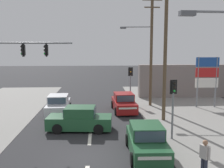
# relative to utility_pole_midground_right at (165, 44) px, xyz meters

# --- Properties ---
(ground_plane) EXTENTS (140.00, 140.00, 0.00)m
(ground_plane) POSITION_rel_utility_pole_midground_right_xyz_m (-5.43, -6.68, -5.68)
(ground_plane) COLOR #28282B
(lane_dash_mid) EXTENTS (0.20, 2.40, 0.01)m
(lane_dash_mid) POSITION_rel_utility_pole_midground_right_xyz_m (-5.43, -3.68, -5.67)
(lane_dash_mid) COLOR silver
(lane_dash_mid) RESTS_ON ground
(lane_dash_far) EXTENTS (0.20, 2.40, 0.01)m
(lane_dash_far) POSITION_rel_utility_pole_midground_right_xyz_m (-5.43, 1.32, -5.67)
(lane_dash_far) COLOR silver
(lane_dash_far) RESTS_ON ground
(utility_pole_midground_right) EXTENTS (1.80, 0.26, 10.86)m
(utility_pole_midground_right) POSITION_rel_utility_pole_midground_right_xyz_m (0.00, 0.00, 0.00)
(utility_pole_midground_right) COLOR brown
(utility_pole_midground_right) RESTS_ON ground
(utility_pole_background_right) EXTENTS (3.78, 0.54, 10.14)m
(utility_pole_background_right) POSITION_rel_utility_pole_midground_right_xyz_m (-0.11, 5.12, -0.24)
(utility_pole_background_right) COLOR brown
(utility_pole_background_right) RESTS_ON ground
(traffic_signal_mast) EXTENTS (5.29, 0.44, 6.00)m
(traffic_signal_mast) POSITION_rel_utility_pole_midground_right_xyz_m (-10.45, -1.77, -1.53)
(traffic_signal_mast) COLOR slate
(traffic_signal_mast) RESTS_ON ground
(pedestal_signal_right_kerb) EXTENTS (0.44, 0.31, 3.56)m
(pedestal_signal_right_kerb) POSITION_rel_utility_pole_midground_right_xyz_m (-0.53, -4.14, -3.26)
(pedestal_signal_right_kerb) COLOR slate
(pedestal_signal_right_kerb) RESTS_ON ground
(pedestal_signal_far_median) EXTENTS (0.44, 0.29, 3.56)m
(pedestal_signal_far_median) POSITION_rel_utility_pole_midground_right_xyz_m (-1.76, 6.03, -3.26)
(pedestal_signal_far_median) COLOR slate
(pedestal_signal_far_median) RESTS_ON ground
(shopping_plaza_sign) EXTENTS (2.10, 0.16, 4.60)m
(shopping_plaza_sign) POSITION_rel_utility_pole_midground_right_xyz_m (4.96, 4.11, -2.69)
(shopping_plaza_sign) COLOR slate
(shopping_plaza_sign) RESTS_ON ground
(shopfront_wall_far) EXTENTS (12.00, 1.00, 3.60)m
(shopfront_wall_far) POSITION_rel_utility_pole_midground_right_xyz_m (5.57, 9.32, -3.88)
(shopfront_wall_far) COLOR gray
(shopfront_wall_far) RESTS_ON ground
(sedan_oncoming_mid) EXTENTS (4.35, 2.13, 1.56)m
(sedan_oncoming_mid) POSITION_rel_utility_pole_midground_right_xyz_m (-6.13, -2.06, -4.97)
(sedan_oncoming_mid) COLOR #235633
(sedan_oncoming_mid) RESTS_ON ground
(sedan_oncoming_near) EXTENTS (2.05, 4.31, 1.56)m
(sedan_oncoming_near) POSITION_rel_utility_pole_midground_right_xyz_m (-2.69, 3.07, -4.97)
(sedan_oncoming_near) COLOR maroon
(sedan_oncoming_near) RESTS_ON ground
(sedan_crossing_left) EXTENTS (1.96, 4.27, 1.56)m
(sedan_crossing_left) POSITION_rel_utility_pole_midground_right_xyz_m (-2.48, -6.32, -4.97)
(sedan_crossing_left) COLOR #235633
(sedan_crossing_left) RESTS_ON ground
(sedan_receding_far) EXTENTS (2.00, 4.29, 1.56)m
(sedan_receding_far) POSITION_rel_utility_pole_midground_right_xyz_m (-8.19, 2.49, -4.97)
(sedan_receding_far) COLOR silver
(sedan_receding_far) RESTS_ON ground
(pedestrian_at_kerb) EXTENTS (0.35, 0.52, 1.63)m
(pedestrian_at_kerb) POSITION_rel_utility_pole_midground_right_xyz_m (-0.53, -8.83, -4.75)
(pedestrian_at_kerb) COLOR #232838
(pedestrian_at_kerb) RESTS_ON ground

